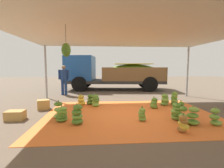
{
  "coord_description": "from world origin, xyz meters",
  "views": [
    {
      "loc": [
        -1.01,
        -5.38,
        1.59
      ],
      "look_at": [
        -0.49,
        1.62,
        0.88
      ],
      "focal_mm": 26.23,
      "sensor_mm": 36.0,
      "label": 1
    }
  ],
  "objects_px": {
    "banana_bunch_13": "(90,100)",
    "banana_bunch_11": "(183,124)",
    "banana_bunch_1": "(154,103)",
    "banana_bunch_2": "(81,100)",
    "banana_bunch_14": "(180,110)",
    "banana_bunch_10": "(165,100)",
    "banana_bunch_12": "(62,114)",
    "banana_bunch_8": "(193,117)",
    "banana_bunch_7": "(59,111)",
    "banana_bunch_0": "(142,115)",
    "banana_bunch_9": "(96,101)",
    "banana_bunch_4": "(215,118)",
    "cargo_truck_main": "(111,73)",
    "banana_bunch_15": "(183,117)",
    "crate_1": "(43,105)",
    "banana_bunch_5": "(77,115)",
    "banana_bunch_3": "(176,112)",
    "crate_0": "(15,115)",
    "worker_0": "(64,78)",
    "banana_bunch_6": "(174,99)"
  },
  "relations": [
    {
      "from": "banana_bunch_7",
      "to": "banana_bunch_11",
      "type": "distance_m",
      "value": 3.62
    },
    {
      "from": "banana_bunch_1",
      "to": "banana_bunch_4",
      "type": "relative_size",
      "value": 0.89
    },
    {
      "from": "banana_bunch_12",
      "to": "banana_bunch_13",
      "type": "relative_size",
      "value": 1.01
    },
    {
      "from": "banana_bunch_10",
      "to": "banana_bunch_13",
      "type": "bearing_deg",
      "value": 172.36
    },
    {
      "from": "banana_bunch_4",
      "to": "crate_1",
      "type": "relative_size",
      "value": 1.19
    },
    {
      "from": "banana_bunch_10",
      "to": "cargo_truck_main",
      "type": "bearing_deg",
      "value": 109.9
    },
    {
      "from": "banana_bunch_9",
      "to": "banana_bunch_11",
      "type": "height_order",
      "value": "banana_bunch_9"
    },
    {
      "from": "banana_bunch_9",
      "to": "banana_bunch_15",
      "type": "bearing_deg",
      "value": -44.34
    },
    {
      "from": "banana_bunch_0",
      "to": "banana_bunch_9",
      "type": "relative_size",
      "value": 0.83
    },
    {
      "from": "banana_bunch_0",
      "to": "banana_bunch_8",
      "type": "relative_size",
      "value": 0.82
    },
    {
      "from": "banana_bunch_3",
      "to": "banana_bunch_11",
      "type": "bearing_deg",
      "value": -106.63
    },
    {
      "from": "banana_bunch_7",
      "to": "banana_bunch_14",
      "type": "relative_size",
      "value": 1.03
    },
    {
      "from": "banana_bunch_3",
      "to": "banana_bunch_9",
      "type": "height_order",
      "value": "banana_bunch_3"
    },
    {
      "from": "banana_bunch_4",
      "to": "banana_bunch_12",
      "type": "xyz_separation_m",
      "value": [
        -4.28,
        0.66,
        -0.01
      ]
    },
    {
      "from": "banana_bunch_7",
      "to": "banana_bunch_8",
      "type": "xyz_separation_m",
      "value": [
        3.88,
        -0.9,
        -0.0
      ]
    },
    {
      "from": "banana_bunch_6",
      "to": "cargo_truck_main",
      "type": "distance_m",
      "value": 5.76
    },
    {
      "from": "banana_bunch_0",
      "to": "banana_bunch_11",
      "type": "height_order",
      "value": "banana_bunch_11"
    },
    {
      "from": "banana_bunch_7",
      "to": "banana_bunch_13",
      "type": "height_order",
      "value": "banana_bunch_7"
    },
    {
      "from": "banana_bunch_8",
      "to": "banana_bunch_10",
      "type": "relative_size",
      "value": 1.03
    },
    {
      "from": "banana_bunch_8",
      "to": "cargo_truck_main",
      "type": "relative_size",
      "value": 0.08
    },
    {
      "from": "banana_bunch_11",
      "to": "banana_bunch_5",
      "type": "bearing_deg",
      "value": 163.5
    },
    {
      "from": "banana_bunch_10",
      "to": "crate_0",
      "type": "bearing_deg",
      "value": -164.28
    },
    {
      "from": "banana_bunch_4",
      "to": "banana_bunch_3",
      "type": "bearing_deg",
      "value": 147.66
    },
    {
      "from": "banana_bunch_10",
      "to": "banana_bunch_12",
      "type": "bearing_deg",
      "value": -155.48
    },
    {
      "from": "banana_bunch_14",
      "to": "banana_bunch_15",
      "type": "relative_size",
      "value": 0.93
    },
    {
      "from": "banana_bunch_9",
      "to": "banana_bunch_13",
      "type": "distance_m",
      "value": 0.48
    },
    {
      "from": "banana_bunch_5",
      "to": "banana_bunch_12",
      "type": "height_order",
      "value": "banana_bunch_5"
    },
    {
      "from": "banana_bunch_0",
      "to": "worker_0",
      "type": "distance_m",
      "value": 6.02
    },
    {
      "from": "banana_bunch_11",
      "to": "crate_1",
      "type": "height_order",
      "value": "banana_bunch_11"
    },
    {
      "from": "banana_bunch_12",
      "to": "banana_bunch_15",
      "type": "height_order",
      "value": "banana_bunch_15"
    },
    {
      "from": "cargo_truck_main",
      "to": "crate_1",
      "type": "relative_size",
      "value": 16.2
    },
    {
      "from": "banana_bunch_14",
      "to": "crate_1",
      "type": "relative_size",
      "value": 1.25
    },
    {
      "from": "banana_bunch_8",
      "to": "banana_bunch_11",
      "type": "distance_m",
      "value": 0.77
    },
    {
      "from": "banana_bunch_1",
      "to": "banana_bunch_2",
      "type": "xyz_separation_m",
      "value": [
        -2.88,
        0.74,
        0.01
      ]
    },
    {
      "from": "banana_bunch_3",
      "to": "banana_bunch_14",
      "type": "distance_m",
      "value": 0.4
    },
    {
      "from": "banana_bunch_4",
      "to": "cargo_truck_main",
      "type": "height_order",
      "value": "cargo_truck_main"
    },
    {
      "from": "banana_bunch_14",
      "to": "crate_1",
      "type": "height_order",
      "value": "banana_bunch_14"
    },
    {
      "from": "banana_bunch_11",
      "to": "banana_bunch_14",
      "type": "relative_size",
      "value": 0.89
    },
    {
      "from": "banana_bunch_10",
      "to": "crate_1",
      "type": "bearing_deg",
      "value": -177.21
    },
    {
      "from": "banana_bunch_2",
      "to": "banana_bunch_7",
      "type": "xyz_separation_m",
      "value": [
        -0.52,
        -1.69,
        0.02
      ]
    },
    {
      "from": "cargo_truck_main",
      "to": "worker_0",
      "type": "distance_m",
      "value": 3.62
    },
    {
      "from": "banana_bunch_8",
      "to": "banana_bunch_1",
      "type": "bearing_deg",
      "value": 104.7
    },
    {
      "from": "banana_bunch_13",
      "to": "banana_bunch_11",
      "type": "bearing_deg",
      "value": -53.19
    },
    {
      "from": "banana_bunch_3",
      "to": "crate_0",
      "type": "distance_m",
      "value": 4.91
    },
    {
      "from": "worker_0",
      "to": "banana_bunch_10",
      "type": "bearing_deg",
      "value": -32.63
    },
    {
      "from": "banana_bunch_1",
      "to": "banana_bunch_2",
      "type": "bearing_deg",
      "value": 165.6
    },
    {
      "from": "banana_bunch_10",
      "to": "banana_bunch_12",
      "type": "height_order",
      "value": "banana_bunch_10"
    },
    {
      "from": "banana_bunch_2",
      "to": "banana_bunch_12",
      "type": "bearing_deg",
      "value": -99.4
    },
    {
      "from": "worker_0",
      "to": "crate_1",
      "type": "xyz_separation_m",
      "value": [
        -0.09,
        -3.3,
        -0.82
      ]
    },
    {
      "from": "banana_bunch_10",
      "to": "worker_0",
      "type": "relative_size",
      "value": 0.31
    }
  ]
}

